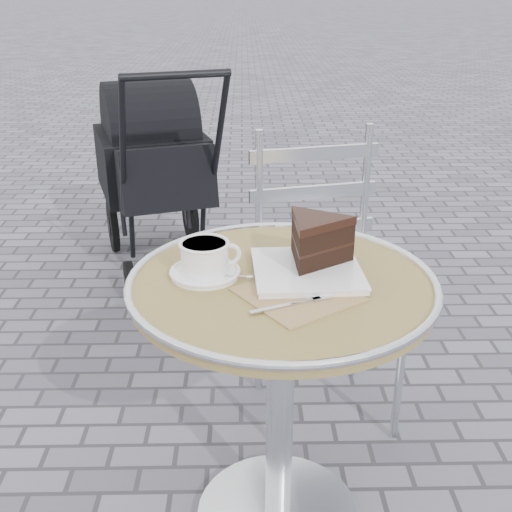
{
  "coord_description": "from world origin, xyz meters",
  "views": [
    {
      "loc": [
        -0.09,
        -1.32,
        1.38
      ],
      "look_at": [
        -0.06,
        0.03,
        0.78
      ],
      "focal_mm": 45.0,
      "sensor_mm": 36.0,
      "label": 1
    }
  ],
  "objects_px": {
    "cafe_table": "(281,342)",
    "cake_plate_set": "(313,247)",
    "cappuccino_set": "(206,261)",
    "baby_stroller": "(156,175)",
    "bistro_chair": "(320,244)"
  },
  "relations": [
    {
      "from": "cafe_table",
      "to": "cappuccino_set",
      "type": "distance_m",
      "value": 0.27
    },
    {
      "from": "cafe_table",
      "to": "cappuccino_set",
      "type": "height_order",
      "value": "cappuccino_set"
    },
    {
      "from": "cappuccino_set",
      "to": "cafe_table",
      "type": "bearing_deg",
      "value": -24.71
    },
    {
      "from": "cake_plate_set",
      "to": "bistro_chair",
      "type": "distance_m",
      "value": 0.56
    },
    {
      "from": "cappuccino_set",
      "to": "cake_plate_set",
      "type": "relative_size",
      "value": 0.48
    },
    {
      "from": "cake_plate_set",
      "to": "bistro_chair",
      "type": "relative_size",
      "value": 0.41
    },
    {
      "from": "bistro_chair",
      "to": "cake_plate_set",
      "type": "bearing_deg",
      "value": -111.49
    },
    {
      "from": "cafe_table",
      "to": "cake_plate_set",
      "type": "relative_size",
      "value": 1.91
    },
    {
      "from": "cappuccino_set",
      "to": "baby_stroller",
      "type": "height_order",
      "value": "baby_stroller"
    },
    {
      "from": "cafe_table",
      "to": "cake_plate_set",
      "type": "xyz_separation_m",
      "value": [
        0.07,
        0.05,
        0.23
      ]
    },
    {
      "from": "cappuccino_set",
      "to": "baby_stroller",
      "type": "distance_m",
      "value": 1.76
    },
    {
      "from": "cafe_table",
      "to": "baby_stroller",
      "type": "distance_m",
      "value": 1.81
    },
    {
      "from": "cake_plate_set",
      "to": "cafe_table",
      "type": "bearing_deg",
      "value": -149.0
    },
    {
      "from": "cafe_table",
      "to": "bistro_chair",
      "type": "relative_size",
      "value": 0.79
    },
    {
      "from": "cake_plate_set",
      "to": "baby_stroller",
      "type": "height_order",
      "value": "baby_stroller"
    }
  ]
}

